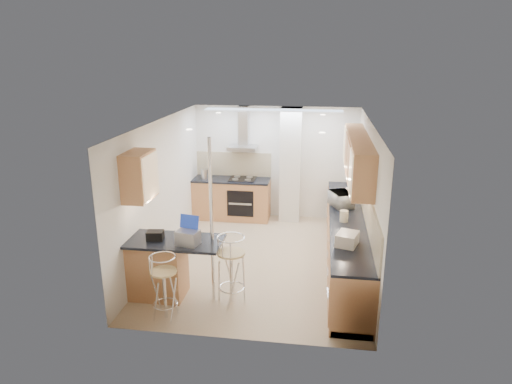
# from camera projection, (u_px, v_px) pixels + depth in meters

# --- Properties ---
(ground) EXTENTS (4.80, 4.80, 0.00)m
(ground) POSITION_uv_depth(u_px,v_px,m) (261.00, 260.00, 8.27)
(ground) COLOR tan
(ground) RESTS_ON ground
(room_shell) EXTENTS (3.64, 4.84, 2.51)m
(room_shell) POSITION_uv_depth(u_px,v_px,m) (282.00, 173.00, 8.13)
(room_shell) COLOR white
(room_shell) RESTS_ON ground
(right_counter) EXTENTS (0.63, 4.40, 0.92)m
(right_counter) POSITION_uv_depth(u_px,v_px,m) (346.00, 241.00, 7.93)
(right_counter) COLOR #C2784D
(right_counter) RESTS_ON ground
(back_counter) EXTENTS (1.70, 0.63, 0.92)m
(back_counter) POSITION_uv_depth(u_px,v_px,m) (232.00, 198.00, 10.25)
(back_counter) COLOR #C2784D
(back_counter) RESTS_ON ground
(peninsula) EXTENTS (1.47, 0.72, 0.94)m
(peninsula) POSITION_uv_depth(u_px,v_px,m) (175.00, 268.00, 6.91)
(peninsula) COLOR #C2784D
(peninsula) RESTS_ON ground
(microwave) EXTENTS (0.49, 0.58, 0.27)m
(microwave) POSITION_uv_depth(u_px,v_px,m) (341.00, 199.00, 8.28)
(microwave) COLOR white
(microwave) RESTS_ON right_counter
(laptop) EXTENTS (0.35, 0.29, 0.21)m
(laptop) POSITION_uv_depth(u_px,v_px,m) (188.00, 237.00, 6.59)
(laptop) COLOR #999BA1
(laptop) RESTS_ON peninsula
(bag) EXTENTS (0.26, 0.21, 0.13)m
(bag) POSITION_uv_depth(u_px,v_px,m) (155.00, 235.00, 6.78)
(bag) COLOR black
(bag) RESTS_ON peninsula
(bar_stool_near) EXTENTS (0.49, 0.49, 0.96)m
(bar_stool_near) POSITION_uv_depth(u_px,v_px,m) (164.00, 287.00, 6.35)
(bar_stool_near) COLOR #D6B473
(bar_stool_near) RESTS_ON ground
(bar_stool_end) EXTENTS (0.58, 0.58, 1.07)m
(bar_stool_end) POSITION_uv_depth(u_px,v_px,m) (231.00, 270.00, 6.74)
(bar_stool_end) COLOR #D6B473
(bar_stool_end) RESTS_ON ground
(jar_a) EXTENTS (0.15, 0.15, 0.20)m
(jar_a) POSITION_uv_depth(u_px,v_px,m) (348.00, 193.00, 8.77)
(jar_a) COLOR beige
(jar_a) RESTS_ON right_counter
(jar_b) EXTENTS (0.12, 0.12, 0.14)m
(jar_b) POSITION_uv_depth(u_px,v_px,m) (342.00, 197.00, 8.62)
(jar_b) COLOR beige
(jar_b) RESTS_ON right_counter
(jar_c) EXTENTS (0.17, 0.17, 0.19)m
(jar_c) POSITION_uv_depth(u_px,v_px,m) (344.00, 216.00, 7.55)
(jar_c) COLOR #BAB295
(jar_c) RESTS_ON right_counter
(jar_d) EXTENTS (0.13, 0.13, 0.15)m
(jar_d) POSITION_uv_depth(u_px,v_px,m) (352.00, 241.00, 6.59)
(jar_d) COLOR white
(jar_d) RESTS_ON right_counter
(bread_bin) EXTENTS (0.37, 0.42, 0.19)m
(bread_bin) POSITION_uv_depth(u_px,v_px,m) (347.00, 239.00, 6.63)
(bread_bin) COLOR beige
(bread_bin) RESTS_ON right_counter
(kettle) EXTENTS (0.16, 0.16, 0.23)m
(kettle) POSITION_uv_depth(u_px,v_px,m) (205.00, 174.00, 10.05)
(kettle) COLOR #B3B6B8
(kettle) RESTS_ON back_counter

